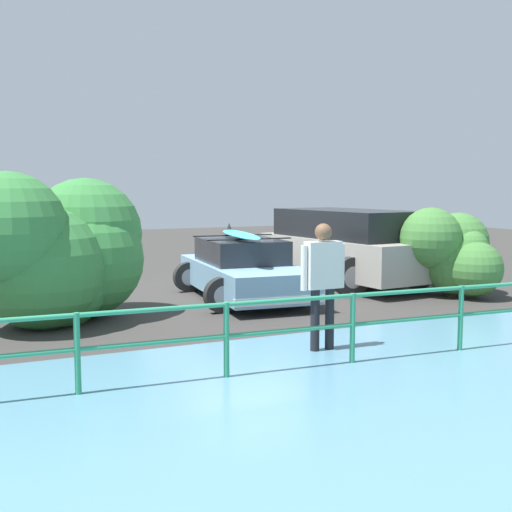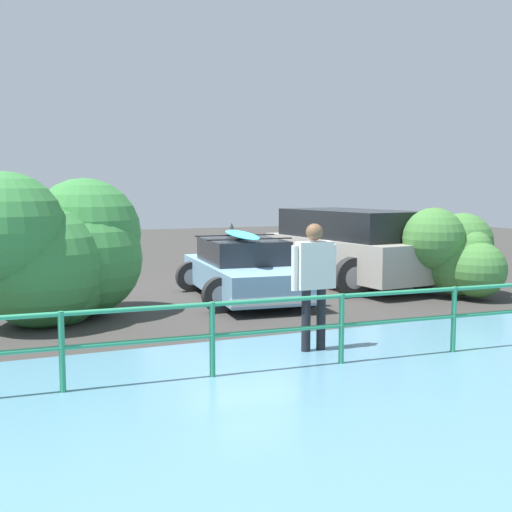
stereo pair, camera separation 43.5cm
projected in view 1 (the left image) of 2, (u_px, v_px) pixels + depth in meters
ground_plane at (247, 295)px, 13.82m from camera, size 44.00×44.00×0.02m
sedan_car at (243, 270)px, 13.24m from camera, size 2.61×4.28×1.51m
suv_car at (345, 246)px, 15.12m from camera, size 3.07×4.91×1.77m
person_bystander at (323, 274)px, 8.98m from camera, size 0.70×0.24×1.80m
railing_fence at (353, 316)px, 8.37m from camera, size 10.55×0.63×0.92m
bush_near_left at (59, 253)px, 10.85m from camera, size 3.29×2.85×2.64m
bush_near_right at (453, 253)px, 13.50m from camera, size 2.07×1.88×1.88m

